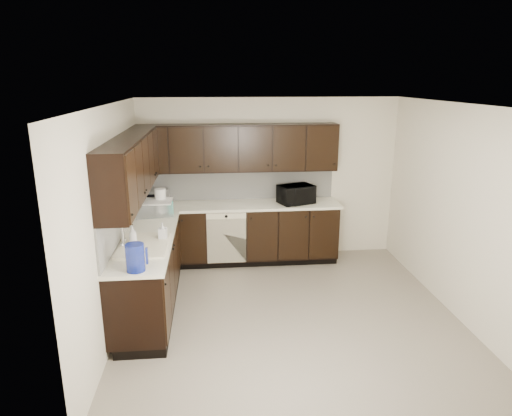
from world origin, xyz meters
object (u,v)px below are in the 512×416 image
Objects in this scene: toaster_oven at (155,197)px; microwave at (296,194)px; blue_pitcher at (135,258)px; sink at (144,251)px; storage_bin at (153,208)px.

microwave is at bearing 4.98° from toaster_oven.
microwave reaches higher than blue_pitcher.
toaster_oven is at bearing 107.19° from blue_pitcher.
sink is 2.64m from microwave.
toaster_oven is 0.75× the size of storage_bin.
blue_pitcher reaches higher than storage_bin.
sink is 2.95× the size of blue_pitcher.
storage_bin is (-2.08, -0.42, -0.04)m from microwave.
storage_bin is at bearing 91.31° from sink.
microwave is at bearing 38.91° from sink.
sink reaches higher than toaster_oven.
sink is 0.72m from blue_pitcher.
toaster_oven is (-0.07, 1.78, 0.18)m from sink.
microwave is 2.12m from toaster_oven.
toaster_oven is (-2.12, 0.13, -0.02)m from microwave.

